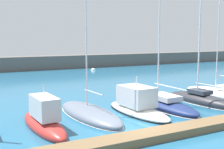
% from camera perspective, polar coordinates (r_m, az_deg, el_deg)
% --- Properties ---
extents(ground_plane, '(120.00, 120.00, 0.00)m').
position_cam_1_polar(ground_plane, '(19.29, 4.80, -10.93)').
color(ground_plane, '#236084').
extents(dock_pier, '(33.35, 1.52, 0.49)m').
position_cam_1_polar(dock_pier, '(17.66, 8.36, -11.87)').
color(dock_pier, brown).
rests_on(dock_pier, ground_plane).
extents(breakwater_seawall, '(108.00, 3.59, 2.62)m').
position_cam_1_polar(breakwater_seawall, '(56.50, -17.60, 2.10)').
color(breakwater_seawall, '#5B5651').
rests_on(breakwater_seawall, ground_plane).
extents(motorboat_red_third, '(2.23, 7.05, 3.39)m').
position_cam_1_polar(motorboat_red_third, '(19.82, -13.45, -8.83)').
color(motorboat_red_third, '#B72D28').
rests_on(motorboat_red_third, ground_plane).
extents(sailboat_slate_fourth, '(3.43, 8.79, 14.02)m').
position_cam_1_polar(sailboat_slate_fourth, '(22.37, -4.52, -7.80)').
color(sailboat_slate_fourth, slate).
rests_on(sailboat_slate_fourth, ground_plane).
extents(motorboat_ivory_fifth, '(2.93, 7.40, 3.21)m').
position_cam_1_polar(motorboat_ivory_fifth, '(23.25, 5.02, -6.07)').
color(motorboat_ivory_fifth, silver).
rests_on(motorboat_ivory_fifth, ground_plane).
extents(sailboat_navy_sixth, '(2.64, 9.59, 17.05)m').
position_cam_1_polar(sailboat_navy_sixth, '(25.76, 9.51, -5.49)').
color(sailboat_navy_sixth, navy).
rests_on(sailboat_navy_sixth, ground_plane).
extents(sailboat_charcoal_seventh, '(2.58, 7.61, 11.81)m').
position_cam_1_polar(sailboat_charcoal_seventh, '(27.92, 17.17, -4.69)').
color(sailboat_charcoal_seventh, '#2D2D33').
rests_on(sailboat_charcoal_seventh, ground_plane).
extents(mooring_buoy_white, '(0.86, 0.86, 0.86)m').
position_cam_1_polar(mooring_buoy_white, '(54.16, -3.76, 0.83)').
color(mooring_buoy_white, white).
rests_on(mooring_buoy_white, ground_plane).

